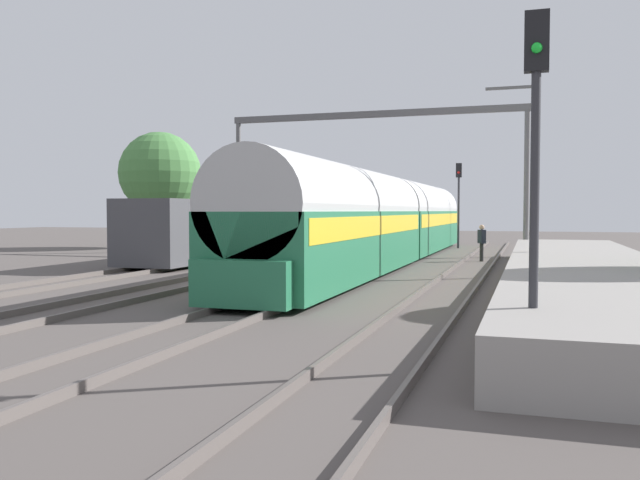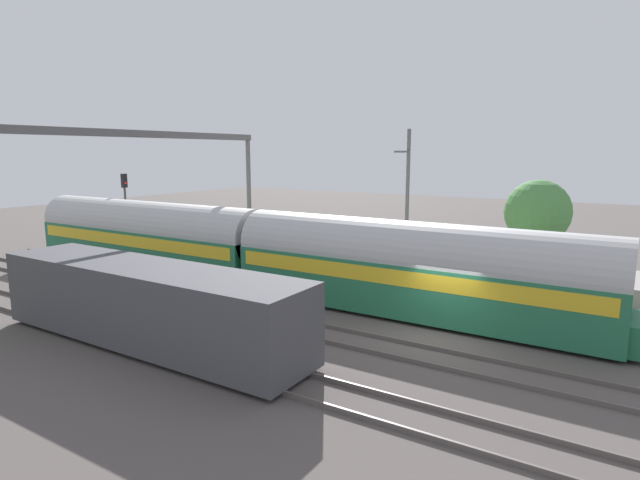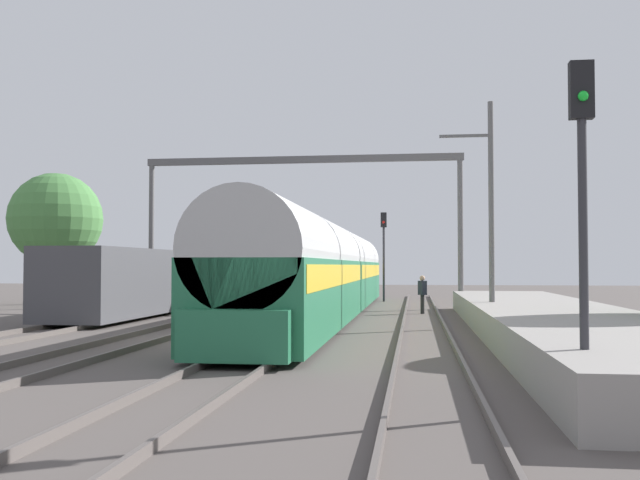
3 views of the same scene
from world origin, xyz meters
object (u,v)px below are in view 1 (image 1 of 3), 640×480
object	(u,v)px
freight_car	(215,230)
railway_signal_far	(459,194)
passenger_train	(388,220)
catenary_gantry	(373,147)
railway_signal_near	(535,142)
person_crossing	(482,240)

from	to	relation	value
freight_car	railway_signal_far	distance (m)	17.38
passenger_train	railway_signal_far	distance (m)	12.72
railway_signal_far	catenary_gantry	world-z (taller)	catenary_gantry
freight_car	railway_signal_far	world-z (taller)	railway_signal_far
railway_signal_near	railway_signal_far	size ratio (longest dim) A/B	0.99
person_crossing	railway_signal_far	xyz separation A→B (m)	(-2.19, 10.79, 2.40)
freight_car	railway_signal_far	xyz separation A→B (m)	(10.05, 14.04, 1.96)
freight_car	person_crossing	xyz separation A→B (m)	(12.24, 3.25, -0.44)
person_crossing	catenary_gantry	distance (m)	8.74
railway_signal_near	catenary_gantry	size ratio (longest dim) A/B	0.32
freight_car	catenary_gantry	world-z (taller)	catenary_gantry
person_crossing	passenger_train	bearing A→B (deg)	-98.81
freight_car	railway_signal_near	world-z (taller)	railway_signal_near
person_crossing	railway_signal_far	bearing A→B (deg)	160.26
person_crossing	railway_signal_near	bearing A→B (deg)	-25.24
railway_signal_far	railway_signal_near	bearing A→B (deg)	-82.15
catenary_gantry	railway_signal_far	bearing A→B (deg)	60.40
railway_signal_near	railway_signal_far	distance (m)	32.41
freight_car	railway_signal_near	xyz separation A→B (m)	(14.48, -18.06, 1.94)
freight_car	railway_signal_near	size ratio (longest dim) A/B	2.43
railway_signal_far	catenary_gantry	xyz separation A→B (m)	(-3.95, -6.95, 2.48)
passenger_train	railway_signal_near	size ratio (longest dim) A/B	6.13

